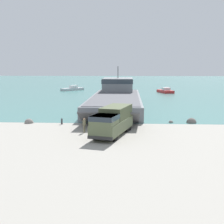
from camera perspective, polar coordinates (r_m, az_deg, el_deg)
The scene contains 11 objects.
ground_plane at distance 33.37m, azimuth -0.65°, elevation -4.28°, with size 240.00×240.00×0.00m, color #9E998E.
water_surface at distance 129.57m, azimuth 2.23°, elevation 5.26°, with size 240.00×180.00×0.01m, color #477F7A.
landing_craft at distance 57.28m, azimuth 0.79°, elevation 2.81°, with size 8.59×34.12×7.19m.
military_truck at distance 33.22m, azimuth 0.10°, elevation -1.58°, with size 4.43×8.34×2.97m.
soldier_on_ramp at distance 34.62m, azimuth -5.11°, elevation -2.26°, with size 0.30×0.47×1.64m.
moored_boat_a at distance 86.39m, azimuth 9.75°, elevation 3.82°, with size 4.35×6.50×1.48m.
moored_boat_b at distance 94.12m, azimuth -7.22°, elevation 4.26°, with size 6.48×6.91×1.50m.
mooring_bollard at distance 39.94m, azimuth -9.17°, elevation -1.64°, with size 0.25×0.25×0.78m.
shoreline_rock_a at distance 41.36m, azimuth 10.72°, elevation -1.93°, with size 0.60×0.60×0.60m, color gray.
shoreline_rock_b at distance 41.77m, azimuth -14.93°, elevation -1.96°, with size 1.16×1.16×1.16m, color gray.
shoreline_rock_c at distance 41.82m, azimuth 14.31°, elevation -1.93°, with size 1.30×1.30×1.30m, color #66605B.
Camera 1 is at (2.20, -32.46, 7.40)m, focal length 50.00 mm.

